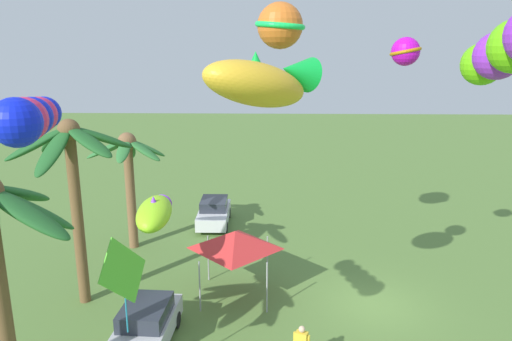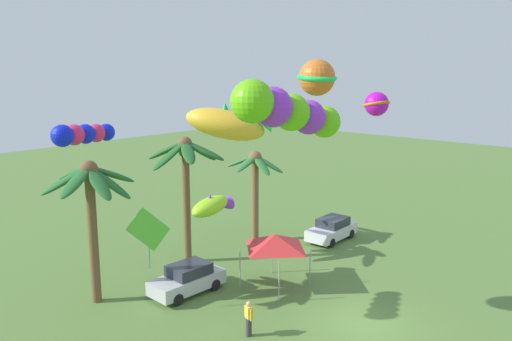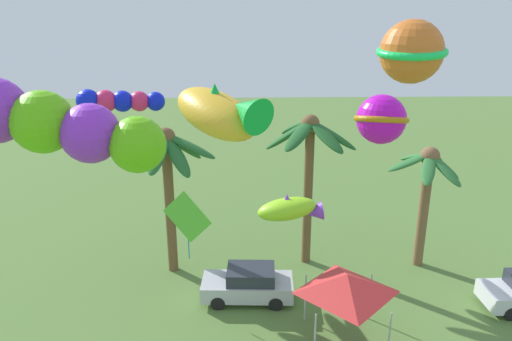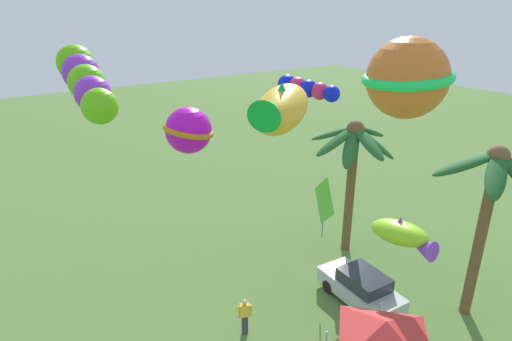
% 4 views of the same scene
% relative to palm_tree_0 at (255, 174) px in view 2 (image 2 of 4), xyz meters
% --- Properties ---
extents(ground_plane, '(120.00, 120.00, 0.00)m').
position_rel_palm_tree_0_xyz_m(ground_plane, '(-5.54, -11.28, -4.50)').
color(ground_plane, '#567A38').
extents(palm_tree_0, '(3.79, 3.89, 6.03)m').
position_rel_palm_tree_0_xyz_m(palm_tree_0, '(0.00, 0.00, 0.00)').
color(palm_tree_0, brown).
rests_on(palm_tree_0, ground).
extents(palm_tree_1, '(4.38, 4.42, 7.47)m').
position_rel_palm_tree_0_xyz_m(palm_tree_1, '(-5.51, 0.44, 1.32)').
color(palm_tree_1, brown).
rests_on(palm_tree_1, ground).
extents(palm_tree_2, '(4.54, 4.60, 7.06)m').
position_rel_palm_tree_0_xyz_m(palm_tree_2, '(-12.02, -0.23, 0.99)').
color(palm_tree_2, brown).
rests_on(palm_tree_2, ground).
extents(parked_car_0, '(3.97, 1.88, 1.51)m').
position_rel_palm_tree_0_xyz_m(parked_car_0, '(-8.43, -2.82, -3.75)').
color(parked_car_0, '#BCBCC1').
rests_on(parked_car_0, ground).
extents(parked_car_1, '(3.92, 1.79, 1.51)m').
position_rel_palm_tree_0_xyz_m(parked_car_1, '(3.40, -3.80, -3.75)').
color(parked_car_1, silver).
rests_on(parked_car_1, ground).
extents(spectator_0, '(0.36, 0.51, 1.59)m').
position_rel_palm_tree_0_xyz_m(spectator_0, '(-9.61, -8.07, -3.69)').
color(spectator_0, '#38383D').
rests_on(spectator_0, ground).
extents(festival_tent, '(2.86, 2.86, 2.85)m').
position_rel_palm_tree_0_xyz_m(festival_tent, '(-4.87, -5.67, -2.03)').
color(festival_tent, '#9E9EA3').
rests_on(festival_tent, ground).
extents(kite_tube_0, '(4.52, 1.32, 1.97)m').
position_rel_palm_tree_0_xyz_m(kite_tube_0, '(-12.43, -12.18, 5.54)').
color(kite_tube_0, '#5FC712').
extents(kite_fish_1, '(2.81, 1.28, 1.25)m').
position_rel_palm_tree_0_xyz_m(kite_fish_1, '(-6.69, -2.92, -0.23)').
color(kite_fish_1, '#97E122').
extents(kite_ball_2, '(1.29, 1.30, 0.97)m').
position_rel_palm_tree_0_xyz_m(kite_ball_2, '(-5.90, -11.66, 5.38)').
color(kite_ball_2, '#C00EC2').
extents(kite_diamond_3, '(2.02, 0.69, 2.94)m').
position_rel_palm_tree_0_xyz_m(kite_diamond_3, '(-10.88, -3.03, -0.52)').
color(kite_diamond_3, '#53C430').
extents(kite_fish_4, '(3.49, 3.89, 1.87)m').
position_rel_palm_tree_0_xyz_m(kite_fish_4, '(-9.29, -6.80, 4.56)').
color(kite_fish_4, yellow).
extents(kite_tube_5, '(3.26, 1.50, 0.97)m').
position_rel_palm_tree_0_xyz_m(kite_tube_5, '(-13.43, -2.25, 4.09)').
color(kite_tube_5, '#0C1DE3').
extents(kite_ball_6, '(2.57, 2.58, 1.75)m').
position_rel_palm_tree_0_xyz_m(kite_ball_6, '(-3.94, -7.39, 6.33)').
color(kite_ball_6, orange).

